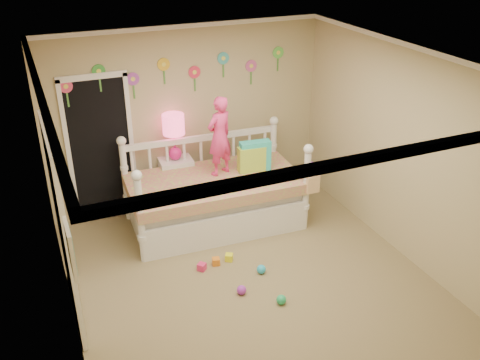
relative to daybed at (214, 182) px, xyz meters
name	(u,v)px	position (x,y,z in m)	size (l,w,h in m)	color
floor	(252,282)	(-0.08, -1.43, -0.63)	(4.00, 4.50, 0.01)	#7F684C
ceiling	(255,63)	(-0.08, -1.43, 1.97)	(4.00, 4.50, 0.01)	white
back_wall	(188,117)	(-0.08, 0.82, 0.67)	(4.00, 0.01, 2.60)	tan
left_wall	(58,222)	(-2.08, -1.43, 0.67)	(0.01, 4.50, 2.60)	tan
right_wall	(405,154)	(1.92, -1.43, 0.67)	(0.01, 4.50, 2.60)	tan
crown_molding	(255,66)	(-0.08, -1.43, 1.94)	(4.00, 4.50, 0.06)	white
daybed	(214,182)	(0.00, 0.00, 0.00)	(2.34, 1.26, 1.27)	white
pillow_turquoise	(255,156)	(0.61, 0.00, 0.28)	(0.42, 0.15, 0.42)	#26BFBB
pillow_lime	(252,159)	(0.55, -0.01, 0.25)	(0.37, 0.14, 0.35)	#A6CB3E
child	(220,136)	(0.12, 0.09, 0.62)	(0.40, 0.26, 1.09)	#F4377F
nightstand	(177,184)	(-0.34, 0.64, -0.25)	(0.46, 0.35, 0.77)	white
table_lamp	(174,130)	(-0.34, 0.64, 0.58)	(0.30, 0.30, 0.67)	#D81C80
closet_doorway	(101,149)	(-1.33, 0.80, 0.40)	(0.90, 0.04, 2.07)	black
flower_decals	(180,74)	(-0.17, 0.81, 1.31)	(3.40, 0.02, 0.50)	#B2668C
mirror_closet	(63,229)	(-2.04, -1.13, 0.42)	(0.07, 1.30, 2.10)	white
wall_picture	(70,249)	(-2.05, -2.33, 0.92)	(0.05, 0.34, 0.42)	white
hanging_bag	(311,179)	(1.11, -0.65, 0.14)	(0.20, 0.16, 0.36)	beige
toy_scatter	(241,289)	(-0.28, -1.55, -0.58)	(0.80, 1.30, 0.11)	#996666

